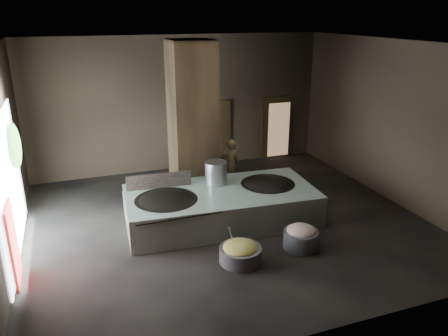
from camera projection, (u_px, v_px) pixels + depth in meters
name	position (u px, v px, depth m)	size (l,w,h in m)	color
floor	(225.00, 223.00, 11.47)	(10.00, 9.00, 0.10)	black
ceiling	(226.00, 42.00, 9.91)	(10.00, 9.00, 0.10)	black
back_wall	(179.00, 104.00, 14.72)	(10.00, 0.10, 4.50)	black
front_wall	(327.00, 216.00, 6.67)	(10.00, 0.10, 4.50)	black
right_wall	(394.00, 122.00, 12.30)	(0.10, 9.00, 4.50)	black
pillar	(193.00, 122.00, 12.28)	(1.20, 1.20, 4.50)	black
hearth_platform	(221.00, 206.00, 11.37)	(4.85, 2.32, 0.84)	#A0B2A4
platform_cap	(221.00, 192.00, 11.23)	(4.75, 2.28, 0.03)	black
wok_left	(166.00, 203.00, 10.75)	(1.53, 1.53, 0.42)	black
wok_left_rim	(166.00, 200.00, 10.72)	(1.56, 1.56, 0.05)	black
wok_right	(268.00, 187.00, 11.73)	(1.42, 1.42, 0.40)	black
wok_right_rim	(268.00, 184.00, 11.71)	(1.46, 1.46, 0.05)	black
stock_pot	(216.00, 173.00, 11.63)	(0.59, 0.59, 0.63)	#A7AAAF
splash_guard	(159.00, 181.00, 11.36)	(1.69, 0.06, 0.42)	black
cook	(230.00, 164.00, 13.33)	(0.58, 0.37, 1.58)	olive
veg_basin	(240.00, 254.00, 9.57)	(0.93, 0.93, 0.34)	slate
veg_fill	(240.00, 247.00, 9.51)	(0.77, 0.77, 0.24)	#85A14E
ladle	(232.00, 237.00, 9.53)	(0.03, 0.03, 0.74)	#A7AAAF
meat_basin	(301.00, 240.00, 10.09)	(0.81, 0.81, 0.44)	slate
meat_fill	(301.00, 231.00, 10.02)	(0.67, 0.67, 0.26)	#B9726F
doorway_near	(214.00, 134.00, 15.40)	(1.18, 0.08, 2.38)	black
doorway_near_glow	(209.00, 135.00, 15.53)	(0.76, 0.04, 1.79)	#8C6647
doorway_far	(276.00, 128.00, 16.17)	(1.18, 0.08, 2.38)	black
doorway_far_glow	(279.00, 130.00, 16.18)	(0.85, 0.04, 2.00)	#8C6647
left_opening	(9.00, 186.00, 9.51)	(0.04, 4.20, 3.10)	white
pavilion_sliver	(13.00, 244.00, 8.64)	(0.05, 0.90, 1.70)	maroon
tree_silhouette	(14.00, 146.00, 10.31)	(0.28, 1.10, 1.10)	#194714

